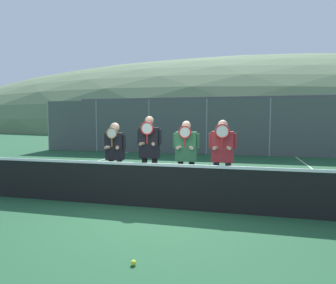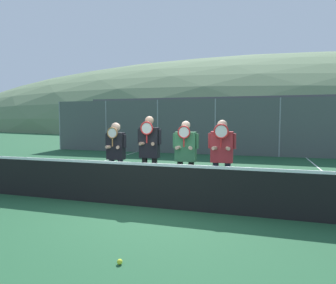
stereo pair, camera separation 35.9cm
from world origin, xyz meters
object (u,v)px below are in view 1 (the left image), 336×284
at_px(car_center, 301,135).
at_px(tennis_ball_on_court, 133,263).
at_px(car_far_left, 133,133).
at_px(car_left_of_center, 210,135).
at_px(player_center_left, 149,149).
at_px(player_rightmost, 222,152).
at_px(player_leftmost, 115,152).
at_px(player_center_right, 186,153).

height_order(car_center, tennis_ball_on_court, car_center).
bearing_deg(car_far_left, car_left_of_center, -2.47).
height_order(player_center_left, player_rightmost, player_center_left).
relative_size(player_leftmost, tennis_ball_on_court, 25.30).
relative_size(player_center_left, car_far_left, 0.44).
distance_m(player_leftmost, player_rightmost, 2.55).
bearing_deg(car_center, player_center_right, -111.46).
xyz_separation_m(player_leftmost, car_left_of_center, (1.11, 11.47, -0.16)).
xyz_separation_m(car_far_left, car_left_of_center, (5.04, -0.22, -0.01)).
xyz_separation_m(player_rightmost, car_far_left, (-6.49, 11.67, -0.20)).
height_order(player_leftmost, car_far_left, player_leftmost).
bearing_deg(car_left_of_center, player_leftmost, -95.53).
bearing_deg(player_center_left, player_leftmost, -179.54).
relative_size(player_rightmost, car_left_of_center, 0.37).
relative_size(player_rightmost, car_far_left, 0.42).
height_order(player_center_right, car_center, player_center_right).
relative_size(car_far_left, car_center, 0.97).
bearing_deg(car_center, tennis_ball_on_court, -107.13).
bearing_deg(player_center_left, player_center_right, 1.28).
distance_m(player_rightmost, car_far_left, 13.35).
bearing_deg(player_center_right, tennis_ball_on_court, -90.90).
bearing_deg(car_left_of_center, tennis_ball_on_court, -87.77).
bearing_deg(player_rightmost, player_center_right, 179.05).
relative_size(player_center_right, car_center, 0.41).
bearing_deg(player_leftmost, tennis_ball_on_court, -62.80).
bearing_deg(car_center, player_rightmost, -107.80).
bearing_deg(player_rightmost, player_center_left, -179.80).
distance_m(car_far_left, tennis_ball_on_court, 16.01).
height_order(player_center_left, player_center_right, player_center_left).
relative_size(player_leftmost, player_center_right, 0.97).
distance_m(player_leftmost, car_center, 13.00).
height_order(player_leftmost, player_center_left, player_center_left).
bearing_deg(player_rightmost, car_center, 72.20).
distance_m(player_leftmost, player_center_right, 1.74).
height_order(player_rightmost, car_far_left, player_rightmost).
height_order(player_rightmost, tennis_ball_on_court, player_rightmost).
bearing_deg(player_center_right, car_far_left, 115.94).
relative_size(player_leftmost, car_far_left, 0.41).
relative_size(player_rightmost, car_center, 0.41).
distance_m(player_center_right, car_left_of_center, 11.46).
bearing_deg(car_center, player_center_left, -115.11).
height_order(car_left_of_center, tennis_ball_on_court, car_left_of_center).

